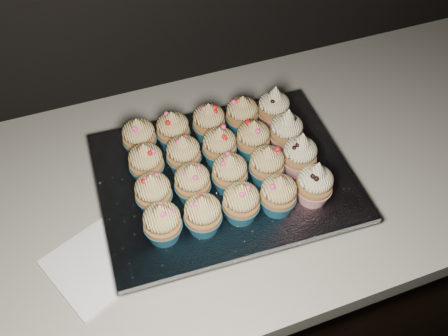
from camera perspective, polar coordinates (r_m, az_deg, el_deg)
name	(u,v)px	position (r m, az deg, el deg)	size (l,w,h in m)	color
cabinet	(268,274)	(1.38, 5.08, -11.95)	(2.40, 0.60, 0.86)	black
worktop	(283,163)	(1.01, 6.79, 0.53)	(2.44, 0.64, 0.04)	beige
napkin	(98,264)	(0.87, -14.20, -10.58)	(0.15, 0.15, 0.00)	white
baking_tray	(224,182)	(0.93, 0.00, -1.57)	(0.42, 0.32, 0.02)	black
foil_lining	(224,176)	(0.92, 0.00, -0.90)	(0.45, 0.35, 0.01)	silver
cupcake_0	(162,223)	(0.81, -7.06, -6.22)	(0.06, 0.06, 0.08)	#1A5B7A
cupcake_1	(203,214)	(0.81, -2.43, -5.29)	(0.06, 0.06, 0.08)	#1A5B7A
cupcake_2	(241,202)	(0.83, 1.98, -3.94)	(0.06, 0.06, 0.08)	#1A5B7A
cupcake_3	(278,194)	(0.84, 6.24, -3.01)	(0.06, 0.06, 0.08)	#1A5B7A
cupcake_4	(315,184)	(0.86, 10.33, -1.78)	(0.06, 0.06, 0.10)	red
cupcake_5	(153,193)	(0.85, -8.08, -2.80)	(0.06, 0.06, 0.08)	#1A5B7A
cupcake_6	(192,183)	(0.86, -3.62, -1.68)	(0.06, 0.06, 0.08)	#1A5B7A
cupcake_7	(230,173)	(0.87, 0.67, -0.56)	(0.06, 0.06, 0.08)	#1A5B7A
cupcake_8	(267,165)	(0.88, 4.92, 0.36)	(0.06, 0.06, 0.08)	#1A5B7A
cupcake_9	(300,155)	(0.90, 8.65, 1.51)	(0.06, 0.06, 0.10)	red
cupcake_10	(146,162)	(0.89, -8.88, 0.64)	(0.06, 0.06, 0.08)	#1A5B7A
cupcake_11	(184,154)	(0.90, -4.64, 1.56)	(0.06, 0.06, 0.08)	#1A5B7A
cupcake_12	(220,146)	(0.91, -0.52, 2.52)	(0.06, 0.06, 0.08)	#1A5B7A
cupcake_13	(253,139)	(0.93, 3.34, 3.32)	(0.06, 0.06, 0.08)	#1A5B7A
cupcake_14	(286,131)	(0.94, 7.12, 4.24)	(0.06, 0.06, 0.10)	red
cupcake_15	(139,137)	(0.94, -9.67, 3.51)	(0.06, 0.06, 0.08)	#1A5B7A
cupcake_16	(173,130)	(0.95, -5.84, 4.33)	(0.06, 0.06, 0.08)	#1A5B7A
cupcake_17	(209,122)	(0.96, -1.73, 5.29)	(0.06, 0.06, 0.08)	#1A5B7A
cupcake_18	(242,115)	(0.97, 2.07, 6.13)	(0.06, 0.06, 0.08)	#1A5B7A
cupcake_19	(274,108)	(0.99, 5.71, 6.84)	(0.06, 0.06, 0.10)	red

